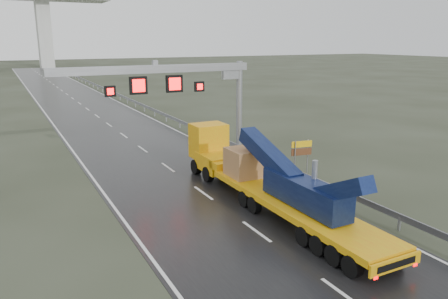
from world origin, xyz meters
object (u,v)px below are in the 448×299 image
heavy_haul_truck (255,173)px  sign_gantry (183,84)px  exit_sign_pair (301,151)px  striped_barrier (260,156)px

heavy_haul_truck → sign_gantry: bearing=90.7°
heavy_haul_truck → exit_sign_pair: heavy_haul_truck is taller
heavy_haul_truck → exit_sign_pair: 5.32m
exit_sign_pair → sign_gantry: bearing=131.9°
exit_sign_pair → heavy_haul_truck: bearing=-146.0°
sign_gantry → striped_barrier: (4.32, -3.99, -5.05)m
heavy_haul_truck → exit_sign_pair: bearing=24.1°
striped_barrier → sign_gantry: bearing=160.9°
heavy_haul_truck → striped_barrier: 7.52m
sign_gantry → heavy_haul_truck: bearing=-89.2°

